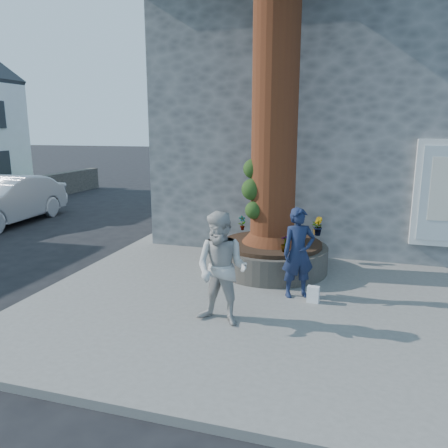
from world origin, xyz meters
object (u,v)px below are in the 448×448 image
(man, at_px, (298,253))
(woman, at_px, (222,269))
(car_silver, at_px, (4,201))
(planter, at_px, (271,256))

(man, distance_m, woman, 1.71)
(man, relative_size, car_silver, 0.34)
(planter, bearing_deg, man, -61.96)
(man, xyz_separation_m, car_silver, (-9.75, 3.78, -0.15))
(car_silver, bearing_deg, man, -25.20)
(man, xyz_separation_m, woman, (-0.96, -1.41, 0.07))
(planter, xyz_separation_m, woman, (-0.25, -2.74, 0.56))
(planter, relative_size, woman, 1.34)
(woman, bearing_deg, planter, 93.62)
(planter, distance_m, man, 1.58)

